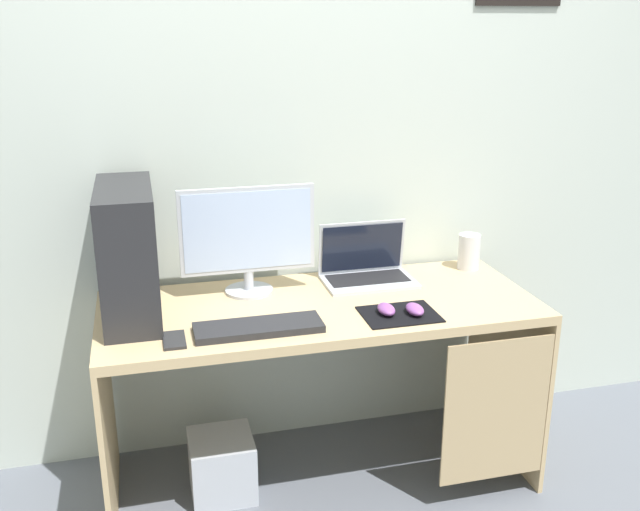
% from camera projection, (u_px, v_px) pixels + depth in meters
% --- Properties ---
extents(ground_plane, '(8.00, 8.00, 0.00)m').
position_uv_depth(ground_plane, '(320.00, 474.00, 2.79)').
color(ground_plane, slate).
extents(wall_back, '(4.00, 0.05, 2.60)m').
position_uv_depth(wall_back, '(297.00, 127.00, 2.71)').
color(wall_back, beige).
rests_on(wall_back, ground_plane).
extents(desk, '(1.56, 0.64, 0.72)m').
position_uv_depth(desk, '(326.00, 338.00, 2.60)').
color(desk, tan).
rests_on(desk, ground_plane).
extents(pc_tower, '(0.18, 0.48, 0.45)m').
position_uv_depth(pc_tower, '(128.00, 252.00, 2.39)').
color(pc_tower, '#232326').
rests_on(pc_tower, desk).
extents(monitor, '(0.49, 0.18, 0.40)m').
position_uv_depth(monitor, '(248.00, 238.00, 2.59)').
color(monitor, '#B7BCC6').
rests_on(monitor, desk).
extents(laptop, '(0.35, 0.22, 0.22)m').
position_uv_depth(laptop, '(366.00, 269.00, 2.78)').
color(laptop, '#B7BCC6').
rests_on(laptop, desk).
extents(speaker, '(0.09, 0.09, 0.14)m').
position_uv_depth(speaker, '(469.00, 252.00, 2.90)').
color(speaker, silver).
rests_on(speaker, desk).
extents(keyboard, '(0.42, 0.14, 0.02)m').
position_uv_depth(keyboard, '(259.00, 327.00, 2.33)').
color(keyboard, '#232326').
rests_on(keyboard, desk).
extents(mousepad, '(0.26, 0.20, 0.00)m').
position_uv_depth(mousepad, '(399.00, 314.00, 2.46)').
color(mousepad, black).
rests_on(mousepad, desk).
extents(mouse_left, '(0.06, 0.10, 0.03)m').
position_uv_depth(mouse_left, '(386.00, 309.00, 2.45)').
color(mouse_left, '#8C4C99').
rests_on(mouse_left, mousepad).
extents(mouse_right, '(0.06, 0.10, 0.03)m').
position_uv_depth(mouse_right, '(415.00, 309.00, 2.45)').
color(mouse_right, '#8C4C99').
rests_on(mouse_right, mousepad).
extents(cell_phone, '(0.07, 0.13, 0.01)m').
position_uv_depth(cell_phone, '(174.00, 340.00, 2.25)').
color(cell_phone, '#232326').
rests_on(cell_phone, desk).
extents(subwoofer, '(0.23, 0.23, 0.23)m').
position_uv_depth(subwoofer, '(222.00, 465.00, 2.65)').
color(subwoofer, '#B7BCC6').
rests_on(subwoofer, ground_plane).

